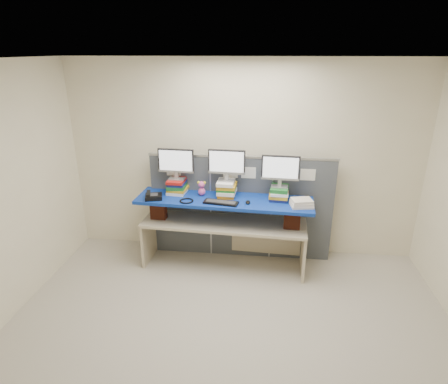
# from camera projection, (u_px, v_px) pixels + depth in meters

# --- Properties ---
(room) EXTENTS (5.00, 4.00, 2.80)m
(room) POSITION_uv_depth(u_px,v_px,m) (228.00, 220.00, 3.47)
(room) COLOR #EFE5C5
(room) RESTS_ON ground
(cubicle_partition) EXTENTS (2.60, 0.06, 1.53)m
(cubicle_partition) POSITION_uv_depth(u_px,v_px,m) (241.00, 207.00, 5.35)
(cubicle_partition) COLOR #42474D
(cubicle_partition) RESTS_ON ground
(desk) EXTENTS (2.26, 0.77, 0.68)m
(desk) POSITION_uv_depth(u_px,v_px,m) (224.00, 230.00, 5.17)
(desk) COLOR #C6B797
(desk) RESTS_ON ground
(brick_pier_left) EXTENTS (0.22, 0.13, 0.29)m
(brick_pier_left) POSITION_uv_depth(u_px,v_px,m) (158.00, 209.00, 5.16)
(brick_pier_left) COLOR maroon
(brick_pier_left) RESTS_ON desk
(brick_pier_right) EXTENTS (0.22, 0.13, 0.29)m
(brick_pier_right) POSITION_uv_depth(u_px,v_px,m) (292.00, 218.00, 4.88)
(brick_pier_right) COLOR maroon
(brick_pier_right) RESTS_ON desk
(blue_board) EXTENTS (2.39, 0.72, 0.04)m
(blue_board) POSITION_uv_depth(u_px,v_px,m) (224.00, 200.00, 5.01)
(blue_board) COLOR #0B4191
(blue_board) RESTS_ON brick_pier_left
(book_stack_left) EXTENTS (0.28, 0.31, 0.20)m
(book_stack_left) POSITION_uv_depth(u_px,v_px,m) (177.00, 186.00, 5.18)
(book_stack_left) COLOR white
(book_stack_left) RESTS_ON blue_board
(book_stack_center) EXTENTS (0.26, 0.31, 0.22)m
(book_stack_center) POSITION_uv_depth(u_px,v_px,m) (227.00, 188.00, 5.07)
(book_stack_center) COLOR #B06410
(book_stack_center) RESTS_ON blue_board
(book_stack_right) EXTENTS (0.27, 0.32, 0.17)m
(book_stack_right) POSITION_uv_depth(u_px,v_px,m) (279.00, 193.00, 4.97)
(book_stack_right) COLOR navy
(book_stack_right) RESTS_ON blue_board
(monitor_left) EXTENTS (0.49, 0.15, 0.43)m
(monitor_left) POSITION_uv_depth(u_px,v_px,m) (176.00, 162.00, 5.06)
(monitor_left) COLOR #9C9DA1
(monitor_left) RESTS_ON book_stack_left
(monitor_center) EXTENTS (0.49, 0.15, 0.43)m
(monitor_center) POSITION_uv_depth(u_px,v_px,m) (227.00, 163.00, 4.94)
(monitor_center) COLOR #9C9DA1
(monitor_center) RESTS_ON book_stack_center
(monitor_right) EXTENTS (0.49, 0.15, 0.43)m
(monitor_right) POSITION_uv_depth(u_px,v_px,m) (280.00, 169.00, 4.85)
(monitor_right) COLOR #9C9DA1
(monitor_right) RESTS_ON book_stack_right
(keyboard) EXTENTS (0.47, 0.22, 0.03)m
(keyboard) POSITION_uv_depth(u_px,v_px,m) (221.00, 202.00, 4.85)
(keyboard) COLOR black
(keyboard) RESTS_ON blue_board
(mouse) EXTENTS (0.08, 0.12, 0.03)m
(mouse) POSITION_uv_depth(u_px,v_px,m) (248.00, 202.00, 4.85)
(mouse) COLOR black
(mouse) RESTS_ON blue_board
(desk_phone) EXTENTS (0.27, 0.25, 0.09)m
(desk_phone) POSITION_uv_depth(u_px,v_px,m) (153.00, 196.00, 5.00)
(desk_phone) COLOR black
(desk_phone) RESTS_ON blue_board
(headset) EXTENTS (0.19, 0.19, 0.02)m
(headset) POSITION_uv_depth(u_px,v_px,m) (187.00, 201.00, 4.91)
(headset) COLOR black
(headset) RESTS_ON blue_board
(plush_toy) EXTENTS (0.12, 0.09, 0.21)m
(plush_toy) POSITION_uv_depth(u_px,v_px,m) (202.00, 188.00, 5.09)
(plush_toy) COLOR #DE549E
(plush_toy) RESTS_ON blue_board
(binder_stack) EXTENTS (0.31, 0.27, 0.10)m
(binder_stack) POSITION_uv_depth(u_px,v_px,m) (302.00, 203.00, 4.75)
(binder_stack) COLOR silver
(binder_stack) RESTS_ON blue_board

